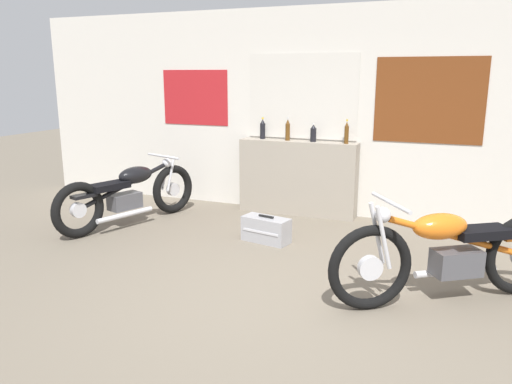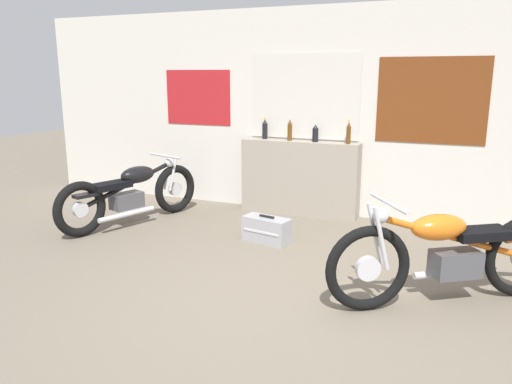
# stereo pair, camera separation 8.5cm
# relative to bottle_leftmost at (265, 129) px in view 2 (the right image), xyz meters

# --- Properties ---
(ground_plane) EXTENTS (24.00, 24.00, 0.00)m
(ground_plane) POSITION_rel_bottle_leftmost_xyz_m (1.25, -2.94, -1.16)
(ground_plane) COLOR #706656
(wall_back) EXTENTS (10.00, 0.07, 2.80)m
(wall_back) POSITION_rel_bottle_leftmost_xyz_m (1.24, 0.14, 0.25)
(wall_back) COLOR silver
(wall_back) RESTS_ON ground_plane
(sill_counter) EXTENTS (1.64, 0.28, 1.02)m
(sill_counter) POSITION_rel_bottle_leftmost_xyz_m (0.54, -0.04, -0.65)
(sill_counter) COLOR gray
(sill_counter) RESTS_ON ground_plane
(bottle_leftmost) EXTENTS (0.07, 0.07, 0.30)m
(bottle_leftmost) POSITION_rel_bottle_leftmost_xyz_m (0.00, 0.00, 0.00)
(bottle_leftmost) COLOR black
(bottle_leftmost) RESTS_ON sill_counter
(bottle_left_center) EXTENTS (0.06, 0.06, 0.32)m
(bottle_left_center) POSITION_rel_bottle_leftmost_xyz_m (0.38, -0.04, 0.01)
(bottle_left_center) COLOR #5B3814
(bottle_left_center) RESTS_ON sill_counter
(bottle_center) EXTENTS (0.08, 0.08, 0.25)m
(bottle_center) POSITION_rel_bottle_leftmost_xyz_m (0.75, -0.04, -0.02)
(bottle_center) COLOR black
(bottle_center) RESTS_ON sill_counter
(bottle_right_center) EXTENTS (0.06, 0.06, 0.32)m
(bottle_right_center) POSITION_rel_bottle_leftmost_xyz_m (1.20, -0.08, 0.01)
(bottle_right_center) COLOR #5B3814
(bottle_right_center) RESTS_ON sill_counter
(motorcycle_orange) EXTENTS (1.85, 1.28, 0.93)m
(motorcycle_orange) POSITION_rel_bottle_leftmost_xyz_m (2.56, -2.25, -0.72)
(motorcycle_orange) COLOR black
(motorcycle_orange) RESTS_ON ground_plane
(motorcycle_black) EXTENTS (0.90, 2.06, 0.84)m
(motorcycle_black) POSITION_rel_bottle_leftmost_xyz_m (-1.33, -1.35, -0.75)
(motorcycle_black) COLOR black
(motorcycle_black) RESTS_ON ground_plane
(hard_case_silver) EXTENTS (0.60, 0.35, 0.32)m
(hard_case_silver) POSITION_rel_bottle_leftmost_xyz_m (0.56, -1.35, -1.01)
(hard_case_silver) COLOR #9E9EA3
(hard_case_silver) RESTS_ON ground_plane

